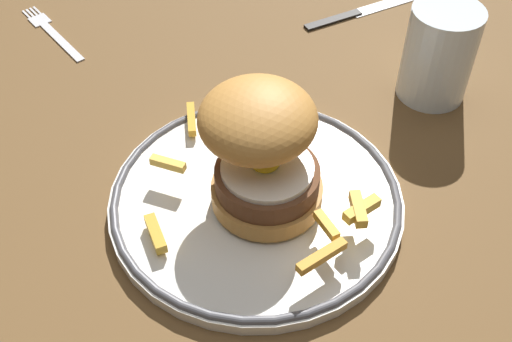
# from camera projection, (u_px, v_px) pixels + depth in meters

# --- Properties ---
(ground_plane) EXTENTS (1.33, 0.96, 0.04)m
(ground_plane) POSITION_uv_depth(u_px,v_px,m) (290.00, 257.00, 0.57)
(ground_plane) COLOR brown
(dinner_plate) EXTENTS (0.27, 0.27, 0.02)m
(dinner_plate) POSITION_uv_depth(u_px,v_px,m) (256.00, 199.00, 0.58)
(dinner_plate) COLOR white
(dinner_plate) RESTS_ON ground_plane
(burger) EXTENTS (0.13, 0.13, 0.11)m
(burger) POSITION_uv_depth(u_px,v_px,m) (262.00, 148.00, 0.54)
(burger) COLOR #BA803C
(burger) RESTS_ON dinner_plate
(fries_pile) EXTENTS (0.20, 0.24, 0.03)m
(fries_pile) POSITION_uv_depth(u_px,v_px,m) (269.00, 172.00, 0.58)
(fries_pile) COLOR gold
(fries_pile) RESTS_ON dinner_plate
(water_glass) EXTENTS (0.07, 0.07, 0.10)m
(water_glass) POSITION_uv_depth(u_px,v_px,m) (437.00, 59.00, 0.67)
(water_glass) COLOR silver
(water_glass) RESTS_ON ground_plane
(fork) EXTENTS (0.09, 0.13, 0.00)m
(fork) POSITION_uv_depth(u_px,v_px,m) (51.00, 31.00, 0.78)
(fork) COLOR silver
(fork) RESTS_ON ground_plane
(knife) EXTENTS (0.17, 0.08, 0.01)m
(knife) POSITION_uv_depth(u_px,v_px,m) (356.00, 12.00, 0.81)
(knife) COLOR black
(knife) RESTS_ON ground_plane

